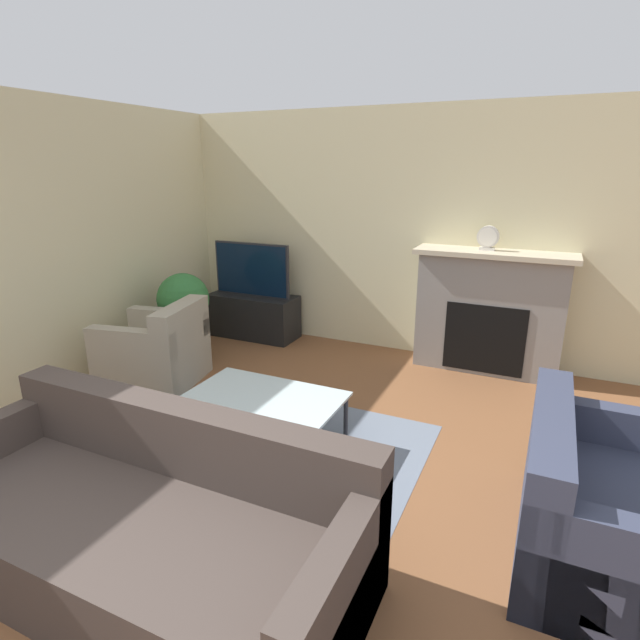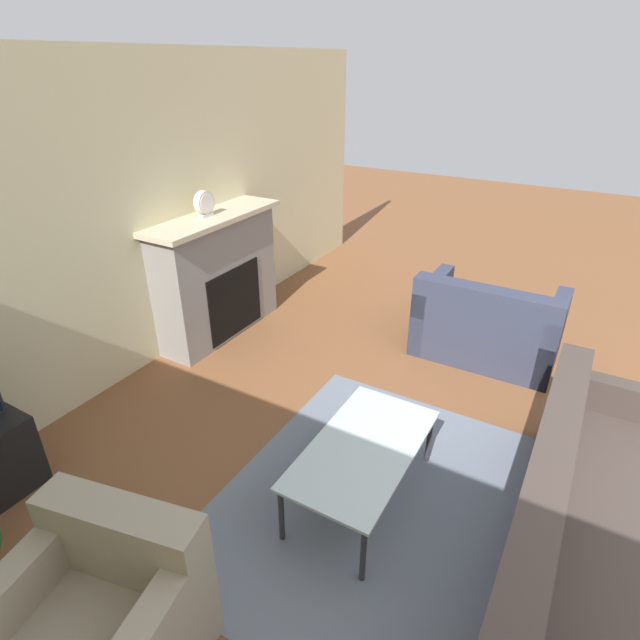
# 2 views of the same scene
# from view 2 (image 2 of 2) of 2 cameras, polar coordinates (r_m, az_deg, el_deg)

# --- Properties ---
(wall_back) EXTENTS (8.31, 0.06, 2.70)m
(wall_back) POSITION_cam_2_polar(r_m,az_deg,el_deg) (4.46, -23.49, 9.25)
(wall_back) COLOR beige
(wall_back) RESTS_ON ground_plane
(area_rug) EXTENTS (2.36, 1.82, 0.00)m
(area_rug) POSITION_cam_2_polar(r_m,az_deg,el_deg) (3.53, 5.79, -19.72)
(area_rug) COLOR slate
(area_rug) RESTS_ON ground_plane
(fireplace) EXTENTS (1.56, 0.46, 1.27)m
(fireplace) POSITION_cam_2_polar(r_m,az_deg,el_deg) (5.18, -11.60, 5.21)
(fireplace) COLOR gray
(fireplace) RESTS_ON ground_plane
(couch_sectional) EXTENTS (2.39, 0.99, 0.82)m
(couch_sectional) POSITION_cam_2_polar(r_m,az_deg,el_deg) (3.28, 29.49, -21.78)
(couch_sectional) COLOR #3D332D
(couch_sectional) RESTS_ON ground_plane
(couch_loveseat) EXTENTS (0.89, 1.30, 0.82)m
(couch_loveseat) POSITION_cam_2_polar(r_m,az_deg,el_deg) (5.08, 18.54, -0.81)
(couch_loveseat) COLOR #33384C
(couch_loveseat) RESTS_ON ground_plane
(armchair_by_window) EXTENTS (1.01, 0.98, 0.82)m
(armchair_by_window) POSITION_cam_2_polar(r_m,az_deg,el_deg) (2.83, -24.31, -30.37)
(armchair_by_window) COLOR #9E937F
(armchair_by_window) RESTS_ON ground_plane
(coffee_table) EXTENTS (1.16, 0.62, 0.43)m
(coffee_table) POSITION_cam_2_polar(r_m,az_deg,el_deg) (3.28, 4.95, -14.71)
(coffee_table) COLOR #333338
(coffee_table) RESTS_ON ground_plane
(mantel_clock) EXTENTS (0.21, 0.07, 0.24)m
(mantel_clock) POSITION_cam_2_polar(r_m,az_deg,el_deg) (4.89, -13.08, 12.86)
(mantel_clock) COLOR beige
(mantel_clock) RESTS_ON fireplace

